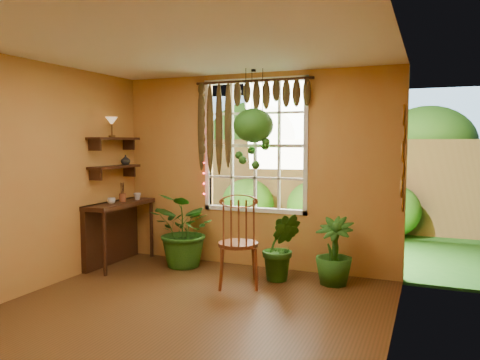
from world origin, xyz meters
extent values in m
plane|color=#573319|center=(0.00, 0.00, 0.00)|extent=(4.50, 4.50, 0.00)
plane|color=white|center=(0.00, 0.00, 2.70)|extent=(4.50, 4.50, 0.00)
plane|color=#BA893F|center=(0.00, 2.25, 1.35)|extent=(4.00, 0.00, 4.00)
plane|color=#BA893F|center=(-2.00, 0.00, 1.35)|extent=(0.00, 4.50, 4.50)
plane|color=#BA893F|center=(2.00, 0.00, 1.35)|extent=(0.00, 4.50, 4.50)
cube|color=white|center=(0.00, 2.28, 1.70)|extent=(1.52, 0.10, 1.86)
cube|color=white|center=(0.00, 2.31, 1.70)|extent=(1.38, 0.01, 1.78)
cylinder|color=#3A1D0F|center=(0.00, 2.17, 2.58)|extent=(1.70, 0.04, 0.04)
cube|color=#3A1D0F|center=(-1.80, 1.60, 0.87)|extent=(0.40, 1.20, 0.06)
cube|color=#3A1D0F|center=(-1.96, 1.60, 0.45)|extent=(0.08, 1.18, 0.90)
cylinder|color=#3A1D0F|center=(-1.64, 1.05, 0.43)|extent=(0.05, 0.05, 0.86)
cylinder|color=#3A1D0F|center=(-1.64, 2.15, 0.43)|extent=(0.05, 0.05, 0.86)
cube|color=#3A1D0F|center=(-1.88, 1.60, 1.40)|extent=(0.25, 0.90, 0.04)
cube|color=#3A1D0F|center=(-1.88, 1.60, 1.80)|extent=(0.25, 0.90, 0.04)
cube|color=#1F621C|center=(0.00, 7.25, -0.02)|extent=(14.00, 10.00, 0.04)
cube|color=#987547|center=(0.00, 5.45, 0.90)|extent=(12.00, 0.10, 1.80)
plane|color=#7FACD5|center=(0.00, 9.05, 1.55)|extent=(12.00, 0.00, 12.00)
cylinder|color=brown|center=(0.13, 1.33, 0.51)|extent=(0.65, 0.65, 0.04)
torus|color=brown|center=(0.22, 1.14, 1.07)|extent=(0.44, 0.23, 0.46)
imported|color=#184713|center=(-0.86, 1.83, 0.53)|extent=(1.20, 1.13, 1.05)
imported|color=#184713|center=(0.56, 1.71, 0.43)|extent=(0.56, 0.50, 0.87)
imported|color=#184713|center=(1.21, 1.82, 0.42)|extent=(0.53, 0.53, 0.83)
ellipsoid|color=black|center=(0.11, 1.92, 1.89)|extent=(0.31, 0.31, 0.19)
ellipsoid|color=#184713|center=(0.11, 1.92, 1.97)|extent=(0.53, 0.53, 0.45)
imported|color=silver|center=(-1.78, 1.39, 0.94)|extent=(0.12, 0.12, 0.09)
imported|color=beige|center=(-1.72, 1.91, 0.95)|extent=(0.14, 0.14, 0.10)
cylinder|color=brown|center=(-1.80, 1.67, 0.96)|extent=(0.09, 0.09, 0.12)
imported|color=#B2AD99|center=(-1.87, 1.85, 1.49)|extent=(0.15, 0.15, 0.15)
cylinder|color=brown|center=(-1.86, 1.54, 1.83)|extent=(0.09, 0.09, 0.03)
cylinder|color=brown|center=(-1.86, 1.54, 1.92)|extent=(0.02, 0.02, 0.17)
cone|color=slate|center=(-1.86, 1.54, 2.04)|extent=(0.17, 0.17, 0.11)
camera|label=1|loc=(2.29, -3.84, 1.77)|focal=35.00mm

